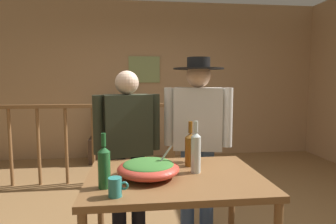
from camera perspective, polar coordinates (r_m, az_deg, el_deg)
The scene contains 14 objects.
back_wall at distance 5.39m, azimuth -2.21°, elevation 6.26°, with size 6.11×0.10×2.84m, color tan.
framed_picture at distance 5.32m, azimuth -4.74°, elevation 8.40°, with size 0.57×0.03×0.47m, color #86985B.
stair_railing at distance 4.09m, azimuth -13.92°, elevation -4.34°, with size 2.99×0.10×1.15m.
tv_console at distance 5.18m, azimuth -10.27°, elevation -7.29°, with size 0.90×0.40×0.43m, color #38281E.
flat_screen_tv at distance 5.05m, azimuth -10.40°, elevation -1.64°, with size 0.69×0.12×0.53m.
serving_table at distance 1.96m, azimuth 1.32°, elevation -14.85°, with size 1.13×0.83×0.81m.
salad_bowl at distance 1.87m, azimuth -3.91°, elevation -11.01°, with size 0.40×0.40×0.20m.
wine_glass at distance 2.21m, azimuth 5.12°, elevation -6.74°, with size 0.09×0.09×0.17m.
wine_bottle_amber at distance 2.10m, azimuth 4.43°, elevation -7.20°, with size 0.08×0.08×0.33m.
wine_bottle_green at distance 1.71m, azimuth -12.56°, elevation -10.42°, with size 0.07×0.07×0.32m.
wine_bottle_clear at distance 1.95m, azimuth 5.55°, elevation -7.81°, with size 0.07×0.07×0.35m.
mug_teal at distance 1.61m, azimuth -10.38°, elevation -14.44°, with size 0.11×0.07×0.10m.
person_standing_left at distance 2.61m, azimuth -7.99°, elevation -5.66°, with size 0.59×0.31×1.51m.
person_standing_right at distance 2.65m, azimuth 5.93°, elevation -3.47°, with size 0.61×0.45×1.63m.
Camera 1 is at (-0.43, -2.50, 1.42)m, focal length 30.72 mm.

